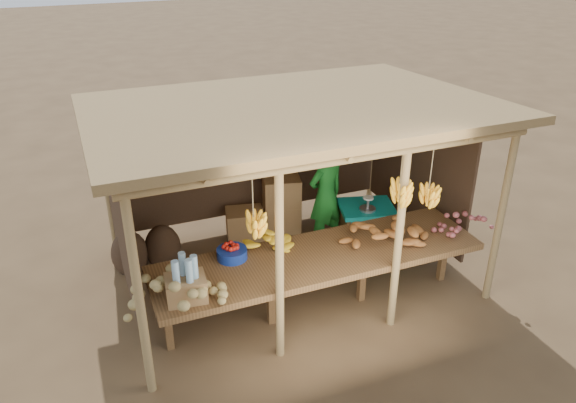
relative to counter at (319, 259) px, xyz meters
name	(u,v)px	position (x,y,z in m)	size (l,w,h in m)	color
ground	(288,270)	(0.00, 0.95, -0.74)	(60.00, 60.00, 0.00)	brown
stall_structure	(289,138)	(0.00, 0.93, 1.18)	(4.70, 3.50, 2.43)	#9A7D4F
counter	(319,259)	(0.00, 0.00, 0.00)	(3.90, 1.05, 0.80)	brown
potato_heap	(173,288)	(-1.74, -0.28, 0.25)	(1.04, 0.62, 0.37)	#9F8A52
sweet_potato_heap	(386,228)	(0.87, -0.03, 0.24)	(0.97, 0.58, 0.36)	#A36129
onion_heap	(464,218)	(1.90, -0.17, 0.24)	(0.75, 0.45, 0.35)	#A65152
banana_pile	(264,234)	(-0.53, 0.41, 0.24)	(0.60, 0.36, 0.35)	yellow
tomato_basin	(232,253)	(-0.95, 0.30, 0.14)	(0.35, 0.35, 0.18)	navy
bottle_box	(185,283)	(-1.61, -0.26, 0.26)	(0.44, 0.36, 0.51)	olive
vendor	(326,195)	(0.76, 1.40, 0.06)	(0.58, 0.38, 1.59)	#197022
tarp_crate	(366,226)	(1.25, 1.07, -0.37)	(0.89, 0.82, 0.89)	brown
carton_stack	(270,210)	(0.13, 2.02, -0.36)	(1.20, 0.53, 0.86)	olive
burlap_sacks	(146,247)	(-1.75, 1.80, -0.45)	(0.94, 0.49, 0.67)	#432E1F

